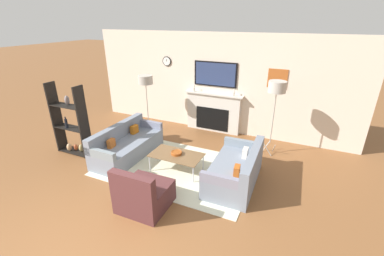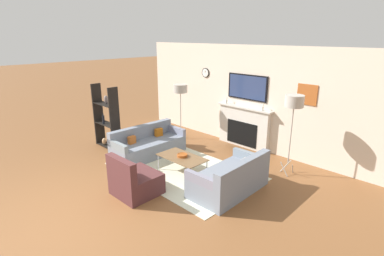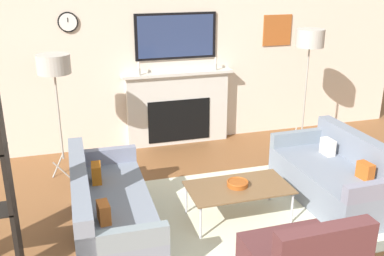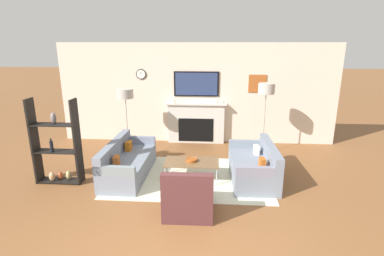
% 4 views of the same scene
% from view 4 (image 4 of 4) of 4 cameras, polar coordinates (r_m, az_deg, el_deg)
% --- Properties ---
extents(fireplace_wall, '(7.52, 0.28, 2.70)m').
position_cam_4_polar(fireplace_wall, '(8.18, 0.85, 5.65)').
color(fireplace_wall, beige).
rests_on(fireplace_wall, ground_plane).
extents(area_rug, '(3.25, 2.11, 0.01)m').
position_cam_4_polar(area_rug, '(6.31, -0.43, -9.27)').
color(area_rug, beige).
rests_on(area_rug, ground_plane).
extents(couch_left, '(0.78, 1.87, 0.74)m').
position_cam_4_polar(couch_left, '(6.43, -12.28, -6.59)').
color(couch_left, gray).
rests_on(couch_left, ground_plane).
extents(couch_right, '(0.88, 1.62, 0.74)m').
position_cam_4_polar(couch_right, '(6.25, 11.80, -7.25)').
color(couch_right, gray).
rests_on(couch_right, ground_plane).
extents(armchair, '(0.80, 0.79, 0.82)m').
position_cam_4_polar(armchair, '(4.97, -0.70, -13.29)').
color(armchair, '#502A2A').
rests_on(armchair, ground_plane).
extents(coffee_table, '(1.09, 0.60, 0.38)m').
position_cam_4_polar(coffee_table, '(6.08, -0.05, -6.62)').
color(coffee_table, brown).
rests_on(coffee_table, ground_plane).
extents(decorative_bowl, '(0.23, 0.23, 0.06)m').
position_cam_4_polar(decorative_bowl, '(6.07, -0.10, -6.08)').
color(decorative_bowl, '#9C4A19').
rests_on(decorative_bowl, coffee_table).
extents(floor_lamp_left, '(0.40, 0.40, 1.60)m').
position_cam_4_polar(floor_lamp_left, '(7.63, -12.61, 6.24)').
color(floor_lamp_left, '#9E998E').
rests_on(floor_lamp_left, ground_plane).
extents(floor_lamp_right, '(0.39, 0.39, 1.77)m').
position_cam_4_polar(floor_lamp_right, '(7.40, 13.99, 7.08)').
color(floor_lamp_right, '#9E998E').
rests_on(floor_lamp_right, ground_plane).
extents(shelf_unit, '(0.90, 0.28, 1.69)m').
position_cam_4_polar(shelf_unit, '(6.40, -24.42, -3.30)').
color(shelf_unit, black).
rests_on(shelf_unit, ground_plane).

